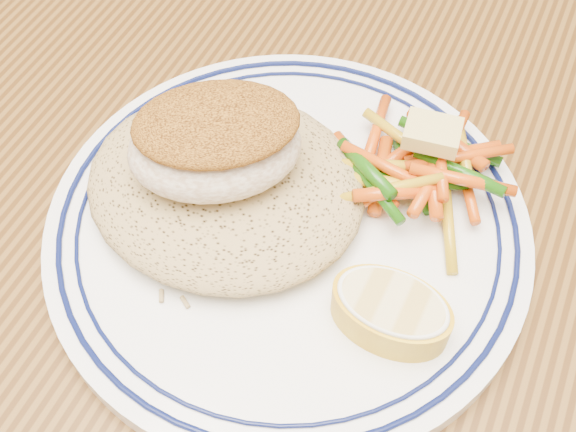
# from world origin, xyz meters

# --- Properties ---
(dining_table) EXTENTS (1.50, 0.90, 0.75)m
(dining_table) POSITION_xyz_m (0.00, 0.00, 0.65)
(dining_table) COLOR #45290D
(dining_table) RESTS_ON ground
(plate) EXTENTS (0.26, 0.26, 0.02)m
(plate) POSITION_xyz_m (0.01, 0.02, 0.76)
(plate) COLOR white
(plate) RESTS_ON dining_table
(rice_pilaf) EXTENTS (0.15, 0.13, 0.03)m
(rice_pilaf) POSITION_xyz_m (-0.02, 0.02, 0.78)
(rice_pilaf) COLOR #9C814E
(rice_pilaf) RESTS_ON plate
(fish_fillet) EXTENTS (0.11, 0.10, 0.04)m
(fish_fillet) POSITION_xyz_m (-0.03, 0.02, 0.81)
(fish_fillet) COLOR beige
(fish_fillet) RESTS_ON rice_pilaf
(vegetable_pile) EXTENTS (0.11, 0.10, 0.03)m
(vegetable_pile) POSITION_xyz_m (0.07, 0.07, 0.78)
(vegetable_pile) COLOR #194F09
(vegetable_pile) RESTS_ON plate
(butter_pat) EXTENTS (0.03, 0.03, 0.01)m
(butter_pat) POSITION_xyz_m (0.07, 0.08, 0.80)
(butter_pat) COLOR #D7C369
(butter_pat) RESTS_ON vegetable_pile
(lemon_wedge) EXTENTS (0.06, 0.06, 0.02)m
(lemon_wedge) POSITION_xyz_m (0.08, -0.02, 0.78)
(lemon_wedge) COLOR gold
(lemon_wedge) RESTS_ON plate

